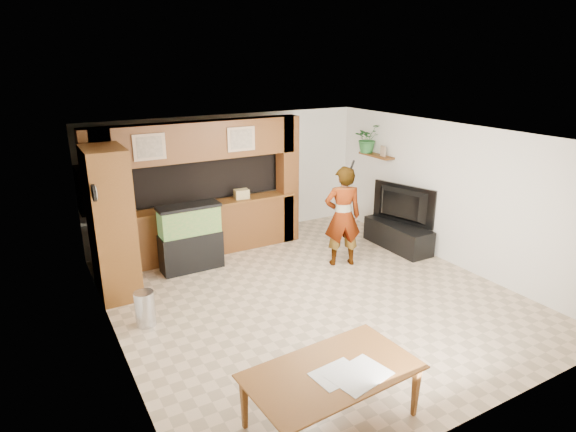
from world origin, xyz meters
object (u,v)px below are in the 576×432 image
aquarium (191,238)px  television (400,205)px  pantry_cabinet (111,223)px  person (343,216)px  dining_table (333,398)px

aquarium → television: bearing=-15.3°
pantry_cabinet → person: bearing=-12.3°
pantry_cabinet → television: pantry_cabinet is taller
pantry_cabinet → person: pantry_cabinet is taller
pantry_cabinet → dining_table: pantry_cabinet is taller
television → dining_table: size_ratio=0.76×
dining_table → aquarium: bearing=86.8°
aquarium → person: person is taller
television → aquarium: bearing=58.4°
aquarium → dining_table: (0.00, -4.51, -0.28)m
person → dining_table: person is taller
pantry_cabinet → television: 5.41m
aquarium → person: (2.51, -1.15, 0.34)m
television → dining_table: bearing=114.1°
aquarium → person: 2.78m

